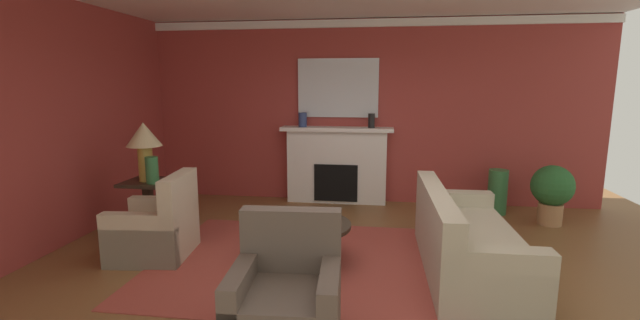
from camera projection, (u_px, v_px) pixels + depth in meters
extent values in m
plane|color=brown|center=(347.00, 272.00, 4.48)|extent=(8.94, 8.94, 0.00)
cube|color=#9E3833|center=(362.00, 112.00, 7.05)|extent=(7.48, 0.12, 2.94)
cube|color=#9E3833|center=(49.00, 124.00, 5.00)|extent=(0.12, 6.28, 2.94)
cube|color=white|center=(363.00, 23.00, 6.73)|extent=(7.48, 0.08, 0.12)
cube|color=#993D33|center=(305.00, 262.00, 4.72)|extent=(3.27, 2.55, 0.01)
cube|color=white|center=(337.00, 167.00, 7.06)|extent=(1.60, 0.25, 1.18)
cube|color=black|center=(336.00, 181.00, 7.08)|extent=(0.70, 0.26, 0.60)
cube|color=white|center=(337.00, 129.00, 6.92)|extent=(1.80, 0.35, 0.06)
cube|color=silver|center=(338.00, 88.00, 6.95)|extent=(1.30, 0.04, 0.93)
cube|color=#BCB299|center=(469.00, 251.00, 4.47)|extent=(0.93, 2.11, 0.45)
cube|color=#BCB299|center=(436.00, 210.00, 4.44)|extent=(0.23, 2.10, 0.40)
cube|color=#BCB299|center=(495.00, 285.00, 3.52)|extent=(0.90, 0.21, 0.62)
cube|color=#BCB299|center=(453.00, 216.00, 5.38)|extent=(0.90, 0.21, 0.62)
cube|color=#C1B293|center=(153.00, 237.00, 4.87)|extent=(0.87, 0.87, 0.44)
cube|color=#C1B293|center=(179.00, 197.00, 4.78)|extent=(0.24, 0.81, 0.51)
cube|color=#C1B293|center=(165.00, 221.00, 5.19)|extent=(0.81, 0.22, 0.60)
cube|color=#C1B293|center=(140.00, 241.00, 4.54)|extent=(0.81, 0.22, 0.60)
cube|color=brown|center=(286.00, 315.00, 3.24)|extent=(0.85, 0.85, 0.44)
cube|color=brown|center=(291.00, 240.00, 3.47)|extent=(0.81, 0.21, 0.51)
cube|color=brown|center=(242.00, 303.00, 3.25)|extent=(0.19, 0.81, 0.60)
cube|color=brown|center=(330.00, 307.00, 3.20)|extent=(0.19, 0.81, 0.60)
cylinder|color=#2D2319|center=(305.00, 225.00, 4.65)|extent=(1.00, 1.00, 0.04)
cylinder|color=#2D2319|center=(305.00, 245.00, 4.69)|extent=(0.12, 0.12, 0.41)
cylinder|color=#2D2319|center=(305.00, 261.00, 4.72)|extent=(0.56, 0.56, 0.03)
cube|color=#2D2319|center=(147.00, 182.00, 5.55)|extent=(0.56, 0.56, 0.04)
cube|color=#2D2319|center=(149.00, 209.00, 5.61)|extent=(0.10, 0.10, 0.66)
cube|color=#2D2319|center=(151.00, 231.00, 5.66)|extent=(0.45, 0.45, 0.04)
cylinder|color=#B28E38|center=(146.00, 164.00, 5.51)|extent=(0.18, 0.18, 0.45)
cone|color=#C6B284|center=(144.00, 134.00, 5.44)|extent=(0.44, 0.44, 0.30)
cylinder|color=#33703D|center=(152.00, 170.00, 5.38)|extent=(0.16, 0.16, 0.34)
cylinder|color=black|center=(371.00, 121.00, 6.79)|extent=(0.11, 0.11, 0.23)
cylinder|color=#33703D|center=(497.00, 192.00, 6.46)|extent=(0.28, 0.28, 0.67)
cylinder|color=navy|center=(303.00, 120.00, 6.95)|extent=(0.13, 0.13, 0.23)
cube|color=tan|center=(303.00, 223.00, 4.60)|extent=(0.21, 0.17, 0.04)
cube|color=navy|center=(297.00, 217.00, 4.63)|extent=(0.26, 0.25, 0.06)
cube|color=navy|center=(302.00, 213.00, 4.59)|extent=(0.24, 0.20, 0.06)
cylinder|color=#A8754C|center=(550.00, 214.00, 5.99)|extent=(0.32, 0.32, 0.30)
sphere|color=#28602D|center=(553.00, 186.00, 5.92)|extent=(0.56, 0.56, 0.56)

